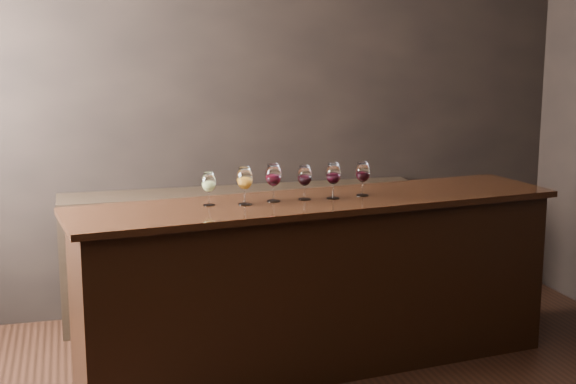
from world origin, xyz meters
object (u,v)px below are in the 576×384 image
object	(u,v)px
glass_red_a	(273,176)
glass_red_b	(305,176)
glass_amber	(245,179)
glass_red_c	(333,175)
glass_red_d	(363,173)
bar_counter	(318,286)
glass_white	(209,183)
back_bar_shelf	(245,253)

from	to	relation	value
glass_red_a	glass_red_b	size ratio (longest dim) A/B	1.09
glass_amber	glass_red_c	size ratio (longest dim) A/B	1.02
glass_red_a	glass_amber	bearing A→B (deg)	-165.56
glass_red_d	glass_red_c	bearing A→B (deg)	-169.77
bar_counter	glass_red_b	bearing A→B (deg)	163.44
glass_red_c	glass_red_d	size ratio (longest dim) A/B	1.04
glass_white	glass_red_b	distance (m)	0.55
glass_white	glass_red_d	xyz separation A→B (m)	(0.91, 0.04, 0.01)
glass_red_c	glass_red_b	bearing A→B (deg)	174.31
bar_counter	glass_red_d	distance (m)	0.71
glass_red_d	back_bar_shelf	bearing A→B (deg)	117.99
back_bar_shelf	glass_amber	bearing A→B (deg)	-101.95
glass_amber	glass_red_b	distance (m)	0.36
glass_white	glass_red_d	bearing A→B (deg)	2.46
back_bar_shelf	glass_amber	world-z (taller)	glass_amber
glass_amber	glass_red_c	distance (m)	0.53
bar_counter	glass_red_a	distance (m)	0.71
glass_amber	glass_red_d	size ratio (longest dim) A/B	1.06
glass_white	glass_red_d	distance (m)	0.91
back_bar_shelf	glass_red_c	size ratio (longest dim) A/B	12.02
glass_amber	glass_red_d	distance (m)	0.72
glass_amber	back_bar_shelf	bearing A→B (deg)	78.05
glass_red_a	glass_red_d	world-z (taller)	glass_red_a
glass_white	back_bar_shelf	bearing A→B (deg)	67.38
bar_counter	glass_red_c	distance (m)	0.66
back_bar_shelf	glass_white	world-z (taller)	glass_white
bar_counter	glass_red_a	bearing A→B (deg)	171.29
glass_red_c	glass_amber	bearing A→B (deg)	-176.28
back_bar_shelf	glass_white	distance (m)	1.27
glass_white	glass_red_c	world-z (taller)	glass_red_c
glass_red_d	glass_red_a	bearing A→B (deg)	-177.48
glass_red_a	glass_red_d	bearing A→B (deg)	2.52
back_bar_shelf	glass_red_b	distance (m)	1.19
bar_counter	glass_red_c	size ratio (longest dim) A/B	13.43
back_bar_shelf	glass_red_a	xyz separation A→B (m)	(-0.04, -0.97, 0.70)
glass_white	bar_counter	bearing A→B (deg)	0.67
back_bar_shelf	glass_white	xyz separation A→B (m)	(-0.41, -0.98, 0.68)
back_bar_shelf	glass_red_b	size ratio (longest dim) A/B	12.59
glass_red_d	glass_white	bearing A→B (deg)	-177.54
bar_counter	glass_amber	distance (m)	0.79
back_bar_shelf	glass_amber	size ratio (longest dim) A/B	11.74
glass_amber	glass_red_b	world-z (taller)	glass_amber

